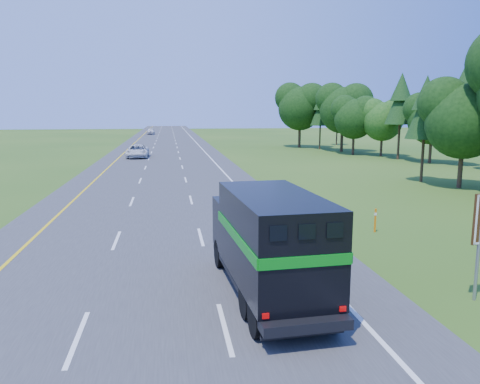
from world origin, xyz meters
The scene contains 8 objects.
ground centered at (0.00, 0.00, 0.00)m, with size 300.00×300.00×0.00m, color #284F15.
road centered at (0.00, 50.00, 0.02)m, with size 15.00×260.00×0.04m, color #38383A.
lane_markings centered at (0.00, 50.00, 0.04)m, with size 11.15×260.00×0.01m.
tree_wall_right centered at (26.00, 30.00, 6.00)m, with size 16.00×100.00×12.00m, color #133D10, non-canonical shape.
horse_truck centered at (3.38, 3.95, 1.77)m, with size 2.68×7.40×3.23m.
white_suv centered at (-3.25, 48.93, 0.81)m, with size 2.56×5.55×1.54m, color silver.
far_car centered at (-3.76, 108.68, 0.80)m, with size 1.79×4.44×1.51m, color silver.
delineator centered at (9.92, 10.74, 0.60)m, with size 0.09×0.05×1.13m.
Camera 1 is at (0.51, -9.23, 5.54)m, focal length 35.00 mm.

